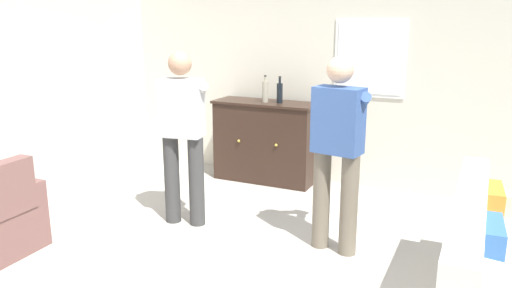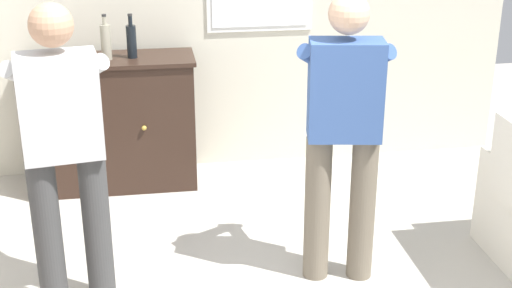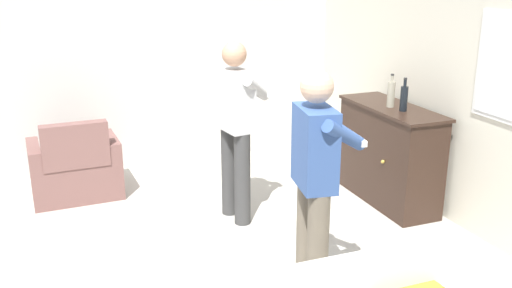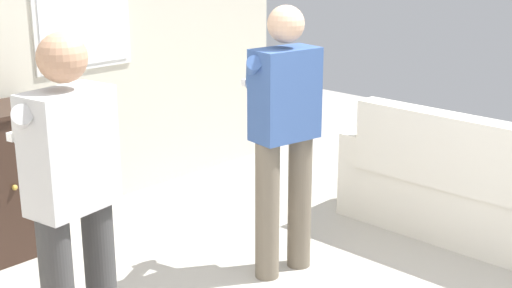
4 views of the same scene
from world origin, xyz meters
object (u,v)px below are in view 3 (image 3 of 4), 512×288
at_px(bottle_wine_green, 391,94).
at_px(bottle_liquor_amber, 404,98).
at_px(armchair, 76,170).
at_px(sideboard_cabinet, 389,154).
at_px(person_standing_left, 236,123).
at_px(person_standing_right, 316,178).

distance_m(bottle_wine_green, bottle_liquor_amber, 0.18).
xyz_separation_m(armchair, bottle_liquor_amber, (1.44, 2.93, 0.83)).
distance_m(armchair, sideboard_cabinet, 3.21).
height_order(person_standing_left, person_standing_right, same).
height_order(bottle_wine_green, person_standing_left, person_standing_left).
bearing_deg(person_standing_right, armchair, -151.21).
xyz_separation_m(sideboard_cabinet, bottle_wine_green, (0.01, -0.04, 0.63)).
distance_m(bottle_liquor_amber, person_standing_right, 1.91).
height_order(bottle_wine_green, bottle_liquor_amber, bottle_wine_green).
bearing_deg(sideboard_cabinet, armchair, -112.93).
bearing_deg(bottle_liquor_amber, sideboard_cabinet, 175.58).
bearing_deg(bottle_liquor_amber, armchair, -116.15).
height_order(bottle_liquor_amber, person_standing_left, person_standing_left).
bearing_deg(sideboard_cabinet, person_standing_right, -48.40).
relative_size(armchair, bottle_liquor_amber, 2.84).
xyz_separation_m(person_standing_left, person_standing_right, (1.51, 0.05, 0.00)).
relative_size(armchair, bottle_wine_green, 2.78).
relative_size(person_standing_left, person_standing_right, 1.00).
bearing_deg(bottle_wine_green, armchair, -113.43).
bearing_deg(armchair, bottle_wine_green, 66.57).
relative_size(bottle_liquor_amber, person_standing_left, 0.19).
bearing_deg(person_standing_left, bottle_liquor_amber, 77.25).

